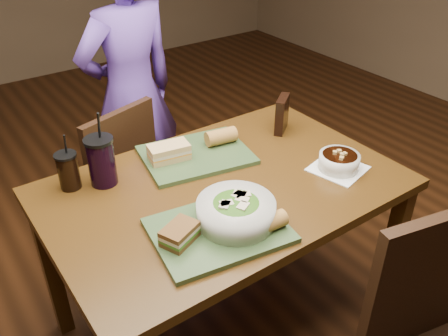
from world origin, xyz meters
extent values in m
plane|color=#381C0B|center=(0.00, 0.00, 0.00)|extent=(6.00, 6.00, 0.00)
cube|color=#452A0D|center=(0.60, -0.38, 0.35)|extent=(0.06, 0.06, 0.71)
cube|color=#452A0D|center=(-0.60, 0.38, 0.35)|extent=(0.06, 0.06, 0.71)
cube|color=#452A0D|center=(0.60, 0.38, 0.35)|extent=(0.06, 0.06, 0.71)
cube|color=#452A0D|center=(0.00, 0.00, 0.73)|extent=(1.30, 0.85, 0.04)
cube|color=black|center=(0.24, -0.70, 0.70)|extent=(0.41, 0.12, 0.49)
cube|color=black|center=(-0.17, 0.71, 0.41)|extent=(0.48, 0.48, 0.04)
cube|color=black|center=(-0.17, 0.54, 0.66)|extent=(0.38, 0.15, 0.45)
cube|color=black|center=(-0.33, 0.54, 0.20)|extent=(0.04, 0.04, 0.39)
cube|color=black|center=(-0.01, 0.54, 0.20)|extent=(0.04, 0.04, 0.39)
cube|color=black|center=(-0.33, 0.87, 0.20)|extent=(0.04, 0.04, 0.39)
cube|color=black|center=(-0.01, 0.87, 0.20)|extent=(0.04, 0.04, 0.39)
imported|color=#623CA5|center=(0.07, 0.93, 0.76)|extent=(0.60, 0.43, 1.52)
cube|color=#344B27|center=(-0.17, -0.22, 0.76)|extent=(0.46, 0.38, 0.02)
cube|color=#344B27|center=(0.02, 0.22, 0.76)|extent=(0.47, 0.39, 0.02)
cylinder|color=silver|center=(-0.11, -0.22, 0.81)|extent=(0.26, 0.26, 0.07)
ellipsoid|color=#427219|center=(-0.11, -0.22, 0.82)|extent=(0.21, 0.21, 0.06)
cube|color=beige|center=(-0.15, -0.21, 0.85)|extent=(0.05, 0.05, 0.01)
cube|color=beige|center=(-0.08, -0.20, 0.85)|extent=(0.05, 0.04, 0.01)
cube|color=beige|center=(-0.14, -0.21, 0.85)|extent=(0.05, 0.04, 0.01)
cube|color=beige|center=(-0.09, -0.22, 0.85)|extent=(0.05, 0.05, 0.01)
cube|color=beige|center=(-0.07, -0.21, 0.85)|extent=(0.05, 0.05, 0.01)
cube|color=beige|center=(-0.07, -0.19, 0.85)|extent=(0.05, 0.05, 0.01)
cube|color=beige|center=(-0.11, -0.25, 0.85)|extent=(0.05, 0.05, 0.01)
cube|color=white|center=(0.42, -0.17, 0.75)|extent=(0.23, 0.23, 0.00)
cylinder|color=silver|center=(0.42, -0.17, 0.78)|extent=(0.16, 0.16, 0.06)
cylinder|color=black|center=(0.42, -0.17, 0.81)|extent=(0.13, 0.13, 0.01)
cube|color=#B28947|center=(0.40, -0.20, 0.82)|extent=(0.02, 0.02, 0.01)
cube|color=#B28947|center=(0.43, -0.16, 0.82)|extent=(0.02, 0.02, 0.01)
cube|color=#B28947|center=(0.42, -0.18, 0.82)|extent=(0.02, 0.02, 0.01)
cube|color=#B28947|center=(0.43, -0.18, 0.82)|extent=(0.02, 0.02, 0.01)
cube|color=#B28947|center=(0.41, -0.16, 0.82)|extent=(0.02, 0.02, 0.01)
cube|color=#593819|center=(-0.31, -0.20, 0.78)|extent=(0.14, 0.12, 0.02)
cube|color=#3F721E|center=(-0.31, -0.20, 0.79)|extent=(0.14, 0.12, 0.01)
cube|color=beige|center=(-0.31, -0.20, 0.80)|extent=(0.14, 0.12, 0.01)
cube|color=#593819|center=(-0.31, -0.20, 0.81)|extent=(0.14, 0.12, 0.02)
cube|color=tan|center=(-0.09, 0.25, 0.78)|extent=(0.17, 0.11, 0.02)
cube|color=orange|center=(-0.09, 0.25, 0.79)|extent=(0.17, 0.11, 0.01)
cube|color=beige|center=(-0.09, 0.25, 0.80)|extent=(0.17, 0.11, 0.01)
cube|color=tan|center=(-0.09, 0.25, 0.82)|extent=(0.17, 0.11, 0.02)
cylinder|color=#AD7533|center=(-0.05, -0.32, 0.80)|extent=(0.11, 0.06, 0.06)
cylinder|color=#AD7533|center=(0.15, 0.23, 0.80)|extent=(0.14, 0.08, 0.06)
cylinder|color=black|center=(-0.47, 0.31, 0.82)|extent=(0.08, 0.08, 0.13)
cylinder|color=black|center=(-0.47, 0.31, 0.89)|extent=(0.08, 0.08, 0.01)
cylinder|color=black|center=(-0.46, 0.31, 0.92)|extent=(0.01, 0.02, 0.09)
cylinder|color=black|center=(-0.36, 0.26, 0.84)|extent=(0.10, 0.10, 0.17)
cylinder|color=black|center=(-0.36, 0.26, 0.93)|extent=(0.11, 0.11, 0.01)
cylinder|color=black|center=(-0.35, 0.26, 0.98)|extent=(0.01, 0.03, 0.11)
cube|color=black|center=(0.45, 0.20, 0.83)|extent=(0.12, 0.10, 0.16)
camera|label=1|loc=(-0.84, -1.18, 1.74)|focal=38.00mm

